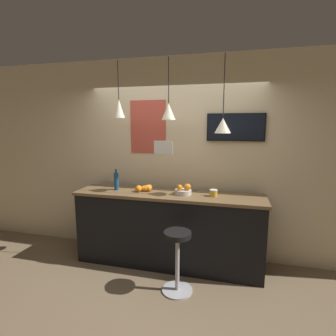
{
  "coord_description": "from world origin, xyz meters",
  "views": [
    {
      "loc": [
        0.85,
        -2.73,
        1.96
      ],
      "look_at": [
        0.0,
        0.61,
        1.38
      ],
      "focal_mm": 28.0,
      "sensor_mm": 36.0,
      "label": 1
    }
  ],
  "objects": [
    {
      "name": "spread_jar",
      "position": [
        0.61,
        0.62,
        1.07
      ],
      "size": [
        0.1,
        0.1,
        0.09
      ],
      "color": "gold",
      "rests_on": "service_counter"
    },
    {
      "name": "fruit_bowl",
      "position": [
        0.22,
        0.62,
        1.09
      ],
      "size": [
        0.22,
        0.22,
        0.15
      ],
      "color": "beige",
      "rests_on": "service_counter"
    },
    {
      "name": "bar_stool",
      "position": [
        0.26,
        0.04,
        0.49
      ],
      "size": [
        0.36,
        0.36,
        0.74
      ],
      "color": "#B7B7BC",
      "rests_on": "ground_plane"
    },
    {
      "name": "pendant_lamp_right",
      "position": [
        0.7,
        0.65,
        1.95
      ],
      "size": [
        0.21,
        0.21,
        0.95
      ],
      "color": "black"
    },
    {
      "name": "pendant_lamp_left",
      "position": [
        -0.7,
        0.65,
        2.17
      ],
      "size": [
        0.16,
        0.16,
        0.76
      ],
      "color": "black"
    },
    {
      "name": "pendant_lamp_middle",
      "position": [
        0.0,
        0.65,
        2.12
      ],
      "size": [
        0.18,
        0.18,
        0.79
      ],
      "color": "black"
    },
    {
      "name": "wall_poster",
      "position": [
        -0.4,
        0.98,
        1.92
      ],
      "size": [
        0.54,
        0.01,
        0.77
      ],
      "color": "#C64C3D"
    },
    {
      "name": "juice_bottle",
      "position": [
        -0.76,
        0.62,
        1.16
      ],
      "size": [
        0.07,
        0.07,
        0.31
      ],
      "color": "navy",
      "rests_on": "service_counter"
    },
    {
      "name": "hanging_menu_board",
      "position": [
        -0.01,
        0.4,
        1.67
      ],
      "size": [
        0.24,
        0.01,
        0.17
      ],
      "color": "white"
    },
    {
      "name": "service_counter",
      "position": [
        0.0,
        0.61,
        0.52
      ],
      "size": [
        2.58,
        0.58,
        1.03
      ],
      "color": "black",
      "rests_on": "ground_plane"
    },
    {
      "name": "mounted_tv",
      "position": [
        0.86,
        0.96,
        1.92
      ],
      "size": [
        0.77,
        0.04,
        0.37
      ],
      "color": "black"
    },
    {
      "name": "ground_plane",
      "position": [
        0.0,
        0.0,
        0.0
      ],
      "size": [
        14.0,
        14.0,
        0.0
      ],
      "primitive_type": "plane",
      "color": "#756047"
    },
    {
      "name": "orange_pile",
      "position": [
        -0.36,
        0.65,
        1.07
      ],
      "size": [
        0.22,
        0.22,
        0.09
      ],
      "color": "orange",
      "rests_on": "service_counter"
    },
    {
      "name": "back_wall",
      "position": [
        0.0,
        1.01,
        1.45
      ],
      "size": [
        8.0,
        0.06,
        2.9
      ],
      "color": "beige",
      "rests_on": "ground_plane"
    }
  ]
}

